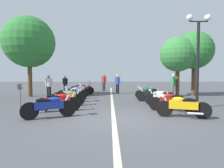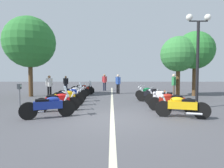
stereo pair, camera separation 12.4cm
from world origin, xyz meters
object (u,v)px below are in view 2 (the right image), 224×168
Objects in this scene: motorcycle_left_row_6 at (83,89)px; motorcycle_left_row_4 at (73,93)px; motorcycle_left_row_0 at (49,106)px; bystander_2 at (118,82)px; motorcycle_left_row_5 at (78,91)px; street_lamp_twin_globe at (198,44)px; bystander_1 at (105,81)px; roadside_tree_0 at (30,42)px; bystander_3 at (66,83)px; parking_meter at (20,93)px; traffic_cone_0 at (171,97)px; motorcycle_right_row_1 at (171,101)px; bystander_4 at (49,84)px; motorcycle_right_row_4 at (149,93)px; roadside_tree_2 at (195,51)px; motorcycle_left_row_3 at (70,95)px; roadside_tree_1 at (178,54)px; motorcycle_left_row_7 at (82,88)px; motorcycle_left_row_2 at (65,98)px; motorcycle_left_row_1 at (58,101)px; motorcycle_right_row_0 at (181,106)px; bystander_0 at (174,83)px; motorcycle_right_row_3 at (153,95)px; motorcycle_right_row_2 at (163,98)px; traffic_cone_1 at (165,94)px.

motorcycle_left_row_4 is at bearing -110.40° from motorcycle_left_row_6.
bystander_2 reaches higher than motorcycle_left_row_0.
street_lamp_twin_globe is (-4.99, -6.88, 2.75)m from motorcycle_left_row_5.
motorcycle_left_row_5 is (7.02, 0.18, -0.02)m from motorcycle_left_row_0.
bystander_1 is 8.28m from roadside_tree_0.
bystander_1 is 4.26m from bystander_3.
traffic_cone_0 is (3.45, -7.70, -0.61)m from parking_meter.
motorcycle_right_row_1 is 0.45× the size of street_lamp_twin_globe.
parking_meter is 5.97m from bystander_4.
motorcycle_left_row_0 reaches higher than motorcycle_right_row_4.
roadside_tree_2 reaches higher than parking_meter.
motorcycle_left_row_0 is 0.98× the size of motorcycle_left_row_3.
street_lamp_twin_globe is 11.79m from bystander_1.
motorcycle_left_row_6 is 0.33× the size of roadside_tree_0.
bystander_4 is at bearing -27.71° from bystander_2.
roadside_tree_2 is (6.80, -10.64, 2.73)m from parking_meter.
motorcycle_left_row_4 is 7.12m from bystander_1.
street_lamp_twin_globe is 5.51m from roadside_tree_1.
motorcycle_left_row_7 is 1.01× the size of motorcycle_right_row_4.
parking_meter is at bearing -122.72° from motorcycle_left_row_4.
motorcycle_left_row_2 is at bearing 84.13° from street_lamp_twin_globe.
motorcycle_left_row_3 reaches higher than traffic_cone_0.
parking_meter is at bearing 153.54° from bystander_1.
motorcycle_left_row_5 reaches higher than motorcycle_left_row_4.
motorcycle_right_row_0 is (-1.27, -5.18, -0.00)m from motorcycle_left_row_1.
bystander_0 is at bearing -21.53° from traffic_cone_0.
motorcycle_left_row_5 is at bearing 66.59° from traffic_cone_0.
motorcycle_right_row_3 is (-1.45, -5.26, 0.01)m from motorcycle_left_row_4.
bystander_0 is at bearing -88.68° from motorcycle_right_row_2.
motorcycle_left_row_1 is 4.38m from motorcycle_left_row_4.
bystander_0 is at bearing -90.84° from roadside_tree_0.
bystander_0 is at bearing -24.90° from motorcycle_left_row_5.
bystander_0 is 0.37× the size of roadside_tree_1.
motorcycle_left_row_5 is at bearing 73.61° from motorcycle_left_row_1.
motorcycle_left_row_1 reaches higher than traffic_cone_0.
traffic_cone_1 is at bearing 115.51° from roadside_tree_2.
motorcycle_left_row_0 is 3.16× the size of traffic_cone_0.
motorcycle_right_row_3 is 8.93m from bystander_1.
bystander_3 is at bearing 90.32° from parking_meter.
motorcycle_left_row_1 is 3.23× the size of traffic_cone_0.
street_lamp_twin_globe is at bearing -36.35° from motorcycle_left_row_3.
traffic_cone_1 is (0.67, -6.63, -0.16)m from motorcycle_left_row_4.
roadside_tree_0 is 1.20× the size of roadside_tree_2.
motorcycle_right_row_2 is 0.36× the size of roadside_tree_2.
traffic_cone_1 is at bearing -132.08° from motorcycle_right_row_4.
bystander_0 reaches higher than motorcycle_left_row_2.
motorcycle_left_row_5 is 1.13× the size of bystander_4.
bystander_2 reaches higher than motorcycle_left_row_6.
bystander_0 is at bearing 33.61° from parking_meter.
parking_meter is 10.80m from bystander_0.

